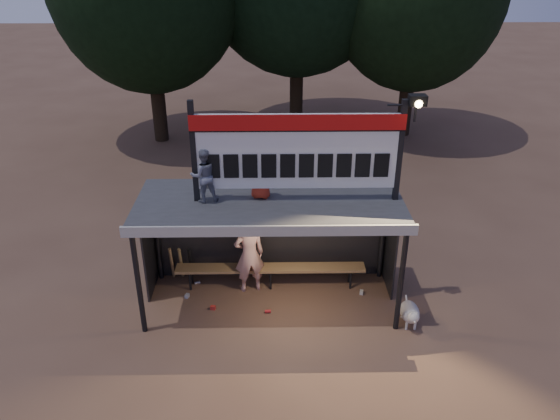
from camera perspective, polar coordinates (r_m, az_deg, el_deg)
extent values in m
plane|color=brown|center=(11.40, -0.99, -9.48)|extent=(80.00, 80.00, 0.00)
imported|color=white|center=(11.29, -3.23, -4.66)|extent=(0.71, 0.55, 1.72)
imported|color=slate|center=(10.04, -7.95, 3.59)|extent=(0.57, 0.49, 1.02)
imported|color=#AF2D1B|center=(10.10, -2.04, 3.81)|extent=(0.52, 0.39, 0.96)
cube|color=#37383A|center=(10.23, -1.09, 0.78)|extent=(5.00, 2.00, 0.12)
cube|color=beige|center=(9.34, -1.09, -2.18)|extent=(5.10, 0.06, 0.20)
cylinder|color=black|center=(10.32, -14.59, -7.34)|extent=(0.10, 0.10, 2.20)
cylinder|color=black|center=(10.30, 12.55, -7.16)|extent=(0.10, 0.10, 2.20)
cylinder|color=black|center=(11.82, -12.76, -2.46)|extent=(0.10, 0.10, 2.20)
cylinder|color=black|center=(11.80, 10.72, -2.30)|extent=(0.10, 0.10, 2.20)
cube|color=black|center=(11.65, -1.03, -2.19)|extent=(5.00, 0.04, 2.20)
cube|color=black|center=(11.50, -13.61, -3.43)|extent=(0.04, 1.00, 2.20)
cube|color=black|center=(11.48, 11.57, -3.26)|extent=(0.04, 1.00, 2.20)
cylinder|color=black|center=(11.18, -1.07, 2.52)|extent=(5.00, 0.06, 0.06)
cube|color=black|center=(9.92, -9.00, 5.97)|extent=(0.10, 0.10, 1.90)
cube|color=black|center=(10.09, 12.41, 6.02)|extent=(0.10, 0.10, 1.90)
cube|color=white|center=(9.83, 1.79, 6.10)|extent=(3.80, 0.08, 1.40)
cube|color=red|center=(9.60, 1.86, 9.12)|extent=(3.80, 0.04, 0.28)
cube|color=black|center=(9.65, 1.84, 8.26)|extent=(3.80, 0.02, 0.03)
cube|color=black|center=(9.93, -7.10, 4.55)|extent=(0.27, 0.03, 0.45)
cube|color=black|center=(9.90, -5.13, 4.58)|extent=(0.27, 0.03, 0.45)
cube|color=black|center=(9.88, -3.16, 4.61)|extent=(0.27, 0.03, 0.45)
cube|color=black|center=(9.87, -1.18, 4.62)|extent=(0.27, 0.03, 0.45)
cube|color=black|center=(9.87, 0.80, 4.64)|extent=(0.27, 0.03, 0.45)
cube|color=black|center=(9.89, 2.77, 4.64)|extent=(0.27, 0.03, 0.45)
cube|color=black|center=(9.92, 4.74, 4.64)|extent=(0.27, 0.03, 0.45)
cube|color=black|center=(9.95, 6.70, 4.64)|extent=(0.27, 0.03, 0.45)
cube|color=black|center=(10.00, 8.63, 4.63)|extent=(0.27, 0.03, 0.45)
cube|color=black|center=(10.07, 10.55, 4.61)|extent=(0.27, 0.03, 0.45)
cylinder|color=black|center=(9.82, 12.61, 10.66)|extent=(0.50, 0.04, 0.04)
cylinder|color=black|center=(9.92, 13.95, 9.77)|extent=(0.04, 0.04, 0.30)
cube|color=black|center=(9.81, 14.18, 11.08)|extent=(0.30, 0.22, 0.18)
sphere|color=#FFD88C|center=(9.73, 14.28, 10.71)|extent=(0.14, 0.14, 0.14)
cube|color=olive|center=(11.60, -1.01, -6.08)|extent=(4.00, 0.35, 0.06)
cylinder|color=black|center=(11.75, -9.38, -7.31)|extent=(0.05, 0.05, 0.45)
cylinder|color=black|center=(11.95, -9.23, -6.67)|extent=(0.05, 0.05, 0.45)
cylinder|color=black|center=(11.62, -1.00, -7.33)|extent=(0.05, 0.05, 0.45)
cylinder|color=black|center=(11.82, -1.00, -6.68)|extent=(0.05, 0.05, 0.45)
cylinder|color=black|center=(11.74, 7.40, -7.20)|extent=(0.05, 0.05, 0.45)
cylinder|color=black|center=(11.93, 7.25, -6.56)|extent=(0.05, 0.05, 0.45)
cylinder|color=black|center=(20.21, -12.72, 12.20)|extent=(0.50, 0.50, 3.74)
cylinder|color=black|center=(21.23, 1.74, 14.12)|extent=(0.50, 0.50, 4.18)
cylinder|color=black|center=(20.91, 13.13, 12.32)|extent=(0.50, 0.50, 3.52)
ellipsoid|color=beige|center=(10.95, 13.39, -10.31)|extent=(0.36, 0.58, 0.36)
sphere|color=beige|center=(10.68, 13.78, -10.83)|extent=(0.22, 0.22, 0.22)
cone|color=silver|center=(10.62, 13.89, -11.24)|extent=(0.10, 0.10, 0.10)
cone|color=beige|center=(10.59, 13.60, -10.48)|extent=(0.06, 0.06, 0.07)
cone|color=silver|center=(10.62, 14.13, -10.45)|extent=(0.06, 0.06, 0.07)
cylinder|color=beige|center=(10.90, 13.09, -11.66)|extent=(0.05, 0.05, 0.18)
cylinder|color=white|center=(10.94, 13.92, -11.61)|extent=(0.05, 0.05, 0.18)
cylinder|color=beige|center=(11.18, 12.68, -10.52)|extent=(0.05, 0.05, 0.18)
cylinder|color=beige|center=(11.21, 13.49, -10.48)|extent=(0.05, 0.05, 0.18)
cylinder|color=silver|center=(11.14, 13.08, -9.10)|extent=(0.04, 0.16, 0.14)
cylinder|color=olive|center=(12.03, -11.24, -5.43)|extent=(0.07, 0.27, 0.84)
cylinder|color=olive|center=(12.00, -10.30, -5.44)|extent=(0.07, 0.30, 0.83)
cylinder|color=black|center=(11.97, -9.35, -5.45)|extent=(0.08, 0.33, 0.83)
cube|color=red|center=(11.23, -7.02, -10.09)|extent=(0.11, 0.09, 0.08)
cylinder|color=silver|center=(12.01, -8.63, -7.51)|extent=(0.14, 0.10, 0.07)
cube|color=beige|center=(11.70, 8.51, -8.50)|extent=(0.09, 0.11, 0.08)
cylinder|color=red|center=(11.06, -1.28, -10.54)|extent=(0.13, 0.08, 0.07)
cube|color=#A6A6AB|center=(11.63, -9.69, -8.83)|extent=(0.10, 0.12, 0.08)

